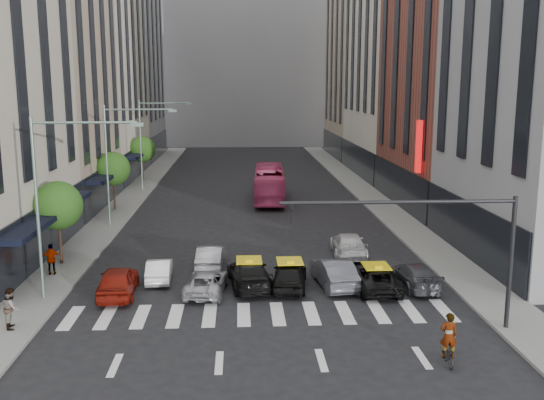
{
  "coord_description": "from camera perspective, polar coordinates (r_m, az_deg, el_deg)",
  "views": [
    {
      "loc": [
        -1.16,
        -25.49,
        10.6
      ],
      "look_at": [
        0.76,
        9.24,
        4.0
      ],
      "focal_mm": 40.0,
      "sensor_mm": 36.0,
      "label": 1
    }
  ],
  "objects": [
    {
      "name": "car_row2_right",
      "position": [
        38.61,
        7.2,
        -4.17
      ],
      "size": [
        2.3,
        5.06,
        1.44
      ],
      "primitive_type": "imported",
      "rotation": [
        0.0,
        0.0,
        3.08
      ],
      "color": "#BDBDBD",
      "rests_on": "ground"
    },
    {
      "name": "streetlamp_near",
      "position": [
        31.15,
        -19.7,
        1.44
      ],
      "size": [
        5.38,
        0.25,
        9.0
      ],
      "color": "gray",
      "rests_on": "sidewalk_left"
    },
    {
      "name": "traffic_signal",
      "position": [
        26.75,
        16.27,
        -2.93
      ],
      "size": [
        10.1,
        0.2,
        6.0
      ],
      "color": "black",
      "rests_on": "ground"
    },
    {
      "name": "sidewalk_left",
      "position": [
        57.42,
        -13.49,
        -0.12
      ],
      "size": [
        3.0,
        96.0,
        0.15
      ],
      "primitive_type": "cube",
      "color": "slate",
      "rests_on": "ground"
    },
    {
      "name": "liberty_sign",
      "position": [
        47.75,
        13.65,
        4.91
      ],
      "size": [
        0.3,
        0.7,
        4.0
      ],
      "color": "red",
      "rests_on": "ground"
    },
    {
      "name": "pedestrian_near",
      "position": [
        29.12,
        -23.32,
        -9.3
      ],
      "size": [
        0.88,
        1.02,
        1.81
      ],
      "primitive_type": "imported",
      "rotation": [
        0.0,
        0.0,
        1.82
      ],
      "color": "gray",
      "rests_on": "sidewalk_left"
    },
    {
      "name": "ground",
      "position": [
        27.63,
        -0.53,
        -11.81
      ],
      "size": [
        160.0,
        160.0,
        0.0
      ],
      "primitive_type": "plane",
      "color": "black",
      "rests_on": "ground"
    },
    {
      "name": "tree_far",
      "position": [
        68.68,
        -12.11,
        4.7
      ],
      "size": [
        2.88,
        2.88,
        4.95
      ],
      "color": "black",
      "rests_on": "sidewalk_left"
    },
    {
      "name": "taxi_left",
      "position": [
        32.54,
        -2.16,
        -6.93
      ],
      "size": [
        2.58,
        5.19,
        1.45
      ],
      "primitive_type": "imported",
      "rotation": [
        0.0,
        0.0,
        3.25
      ],
      "color": "black",
      "rests_on": "ground"
    },
    {
      "name": "sidewalk_right",
      "position": [
        57.88,
        9.52,
        0.11
      ],
      "size": [
        3.0,
        96.0,
        0.15
      ],
      "primitive_type": "cube",
      "color": "slate",
      "rests_on": "ground"
    },
    {
      "name": "building_right_b",
      "position": [
        55.6,
        16.32,
        12.8
      ],
      "size": [
        8.0,
        18.0,
        26.0
      ],
      "primitive_type": "cube",
      "color": "brown",
      "rests_on": "ground"
    },
    {
      "name": "building_left_d",
      "position": [
        91.97,
        -13.44,
        13.2
      ],
      "size": [
        8.0,
        18.0,
        30.0
      ],
      "primitive_type": "cube",
      "color": "gray",
      "rests_on": "ground"
    },
    {
      "name": "building_right_d",
      "position": [
        92.36,
        8.38,
        12.74
      ],
      "size": [
        8.0,
        18.0,
        28.0
      ],
      "primitive_type": "cube",
      "color": "tan",
      "rests_on": "ground"
    },
    {
      "name": "car_grey_curb",
      "position": [
        33.35,
        13.36,
        -6.92
      ],
      "size": [
        1.9,
        4.48,
        1.29
      ],
      "primitive_type": "imported",
      "rotation": [
        0.0,
        0.0,
        3.16
      ],
      "color": "#3A3B41",
      "rests_on": "ground"
    },
    {
      "name": "tree_mid",
      "position": [
        53.04,
        -14.73,
        2.86
      ],
      "size": [
        2.88,
        2.88,
        4.95
      ],
      "color": "black",
      "rests_on": "sidewalk_left"
    },
    {
      "name": "car_white_front",
      "position": [
        34.14,
        -10.56,
        -6.46
      ],
      "size": [
        1.49,
        3.76,
        1.22
      ],
      "primitive_type": "imported",
      "rotation": [
        0.0,
        0.0,
        3.2
      ],
      "color": "white",
      "rests_on": "ground"
    },
    {
      "name": "bus",
      "position": [
        56.5,
        -0.26,
        1.54
      ],
      "size": [
        3.15,
        11.37,
        3.14
      ],
      "primitive_type": "imported",
      "rotation": [
        0.0,
        0.0,
        3.1
      ],
      "color": "#CF3C71",
      "rests_on": "ground"
    },
    {
      "name": "car_row2_left",
      "position": [
        35.93,
        -5.82,
        -5.33
      ],
      "size": [
        1.6,
        4.23,
        1.38
      ],
      "primitive_type": "imported",
      "rotation": [
        0.0,
        0.0,
        3.11
      ],
      "color": "#98989D",
      "rests_on": "ground"
    },
    {
      "name": "streetlamp_mid",
      "position": [
        46.59,
        -14.19,
        4.63
      ],
      "size": [
        5.38,
        0.25,
        9.0
      ],
      "color": "gray",
      "rests_on": "sidewalk_left"
    },
    {
      "name": "building_far",
      "position": [
        110.74,
        -2.65,
        14.56
      ],
      "size": [
        30.0,
        10.0,
        36.0
      ],
      "primitive_type": "cube",
      "color": "gray",
      "rests_on": "ground"
    },
    {
      "name": "taxi_right",
      "position": [
        32.52,
        9.74,
        -7.25
      ],
      "size": [
        2.21,
        4.64,
        1.28
      ],
      "primitive_type": "imported",
      "rotation": [
        0.0,
        0.0,
        3.12
      ],
      "color": "black",
      "rests_on": "ground"
    },
    {
      "name": "car_red",
      "position": [
        32.18,
        -14.31,
        -7.39
      ],
      "size": [
        2.08,
        4.61,
        1.54
      ],
      "primitive_type": "imported",
      "rotation": [
        0.0,
        0.0,
        3.2
      ],
      "color": "maroon",
      "rests_on": "ground"
    },
    {
      "name": "tree_near",
      "position": [
        37.7,
        -19.5,
        -0.5
      ],
      "size": [
        2.88,
        2.88,
        4.95
      ],
      "color": "black",
      "rests_on": "sidewalk_left"
    },
    {
      "name": "pedestrian_far",
      "position": [
        36.16,
        -20.04,
        -5.27
      ],
      "size": [
        1.09,
        0.61,
        1.76
      ],
      "primitive_type": "imported",
      "rotation": [
        0.0,
        0.0,
        3.33
      ],
      "color": "gray",
      "rests_on": "sidewalk_left"
    },
    {
      "name": "taxi_center",
      "position": [
        32.27,
        1.67,
        -7.06
      ],
      "size": [
        2.29,
        4.51,
        1.47
      ],
      "primitive_type": "imported",
      "rotation": [
        0.0,
        0.0,
        3.01
      ],
      "color": "black",
      "rests_on": "ground"
    },
    {
      "name": "car_silver",
      "position": [
        31.76,
        -6.2,
        -7.7
      ],
      "size": [
        2.38,
        4.38,
        1.17
      ],
      "primitive_type": "imported",
      "rotation": [
        0.0,
        0.0,
        3.03
      ],
      "color": "#A3A3A8",
      "rests_on": "ground"
    },
    {
      "name": "rider",
      "position": [
        24.53,
        16.35,
        -10.96
      ],
      "size": [
        0.7,
        0.49,
        1.83
      ],
      "primitive_type": "imported",
      "rotation": [
        0.0,
        0.0,
        3.06
      ],
      "color": "gray",
      "rests_on": "motorcycle"
    },
    {
      "name": "building_left_b",
      "position": [
        55.8,
        -20.08,
        11.54
      ],
      "size": [
        8.0,
        16.0,
        24.0
      ],
      "primitive_type": "cube",
      "color": "tan",
      "rests_on": "ground"
    },
    {
      "name": "streetlamp_far",
      "position": [
        62.31,
        -11.42,
        6.21
      ],
      "size": [
        5.38,
        0.25,
        9.0
      ],
      "color": "gray",
      "rests_on": "sidewalk_left"
    },
    {
      "name": "building_left_c",
      "position": [
        73.6,
        -16.23,
        16.1
      ],
      "size": [
        8.0,
        20.0,
        36.0
      ],
      "primitive_type": "cube",
      "color": "beige",
      "rests_on": "ground"
    },
    {
      "name": "building_right_c",
      "position": [
        74.36,
        11.55,
        17.8
      ],
      "size": [
        8.0,
        20.0,
        40.0
      ],
      "primitive_type": "cube",
      "color": "beige",
      "rests_on": "ground"
    },
    {
      "name": "motorcycle",
      "position": [
        25.03,
        16.19,
        -13.76
      ],
      "size": [
        0.66,
        1.55,
        0.8
      ],
      "primitive_type": "imported",
      "rotation": [
        0.0,
        0.0,
        3.06
      ],
      "color": "black",
      "rests_on": "ground"
    },
    {
      "name": "car_grey_mid",
      "position": [
        32.79,
        5.83,
        -6.78
      ],
      "size": [
        2.15,
        4.77,
        1.52
      ],
      "primitive_type": "imported",
      "rotation": [
        0.0,
        0.0,
        3.26
      ],
      "color": "#474950",
      "rests_on": "ground"
    }
  ]
}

